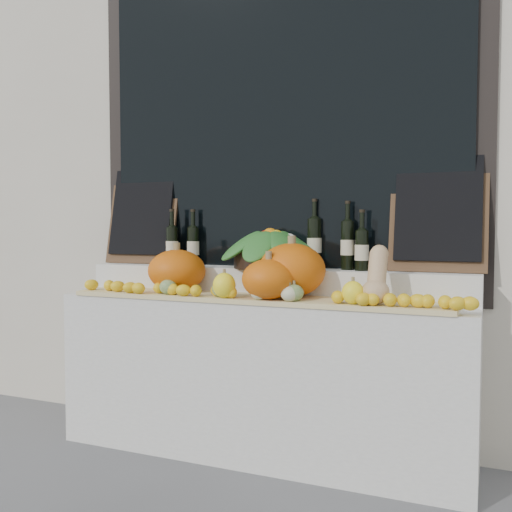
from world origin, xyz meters
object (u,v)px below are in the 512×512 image
at_px(pumpkin_left, 177,271).
at_px(pumpkin_right, 292,270).
at_px(butternut_squash, 377,278).
at_px(wine_bottle_tall, 314,243).
at_px(produce_bowl, 270,248).

distance_m(pumpkin_left, pumpkin_right, 0.69).
height_order(pumpkin_left, butternut_squash, butternut_squash).
xyz_separation_m(pumpkin_right, wine_bottle_tall, (0.04, 0.28, 0.14)).
distance_m(produce_bowl, wine_bottle_tall, 0.26).
distance_m(pumpkin_left, wine_bottle_tall, 0.81).
bearing_deg(produce_bowl, pumpkin_right, -44.49).
bearing_deg(butternut_squash, produce_bowl, 156.20).
height_order(butternut_squash, wine_bottle_tall, wine_bottle_tall).
relative_size(pumpkin_left, wine_bottle_tall, 0.83).
xyz_separation_m(pumpkin_left, produce_bowl, (0.50, 0.21, 0.13)).
distance_m(pumpkin_right, butternut_squash, 0.48).
relative_size(produce_bowl, wine_bottle_tall, 1.60).
bearing_deg(wine_bottle_tall, produce_bowl, -161.20).
distance_m(pumpkin_right, produce_bowl, 0.30).
bearing_deg(butternut_squash, pumpkin_right, 167.93).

